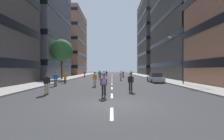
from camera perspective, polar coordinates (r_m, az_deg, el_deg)
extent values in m
plane|color=#333335|center=(38.52, 0.00, -2.82)|extent=(173.67, 173.67, 0.00)
cube|color=#9E9991|center=(43.29, -13.33, -2.40)|extent=(3.69, 79.60, 0.14)
cube|color=#9E9991|center=(43.29, 13.33, -2.40)|extent=(3.69, 79.60, 0.14)
cube|color=silver|center=(7.80, -0.08, -15.28)|extent=(0.16, 2.20, 0.01)
cube|color=silver|center=(12.69, -0.04, -9.20)|extent=(0.16, 2.20, 0.01)
cube|color=silver|center=(17.64, -0.02, -6.52)|extent=(0.16, 2.20, 0.01)
cube|color=silver|center=(22.61, -0.01, -5.02)|extent=(0.16, 2.20, 0.01)
cube|color=silver|center=(27.59, -0.01, -4.05)|extent=(0.16, 2.20, 0.01)
cube|color=silver|center=(32.58, 0.00, -3.39)|extent=(0.16, 2.20, 0.01)
cube|color=silver|center=(37.57, 0.00, -2.90)|extent=(0.16, 2.20, 0.01)
cube|color=silver|center=(42.57, 0.00, -2.52)|extent=(0.16, 2.20, 0.01)
cube|color=silver|center=(47.56, 0.00, -2.23)|extent=(0.16, 2.20, 0.01)
cube|color=silver|center=(52.56, 0.00, -1.99)|extent=(0.16, 2.20, 0.01)
cube|color=silver|center=(57.55, 0.01, -1.79)|extent=(0.16, 2.20, 0.01)
cube|color=silver|center=(62.55, 0.01, -1.62)|extent=(0.16, 2.20, 0.01)
cube|color=silver|center=(67.55, 0.01, -1.48)|extent=(0.16, 2.20, 0.01)
cube|color=silver|center=(72.54, 0.01, -1.36)|extent=(0.16, 2.20, 0.01)
cube|color=slate|center=(43.64, -28.99, 12.35)|extent=(17.69, 16.60, 22.47)
cube|color=black|center=(42.69, -28.97, 1.97)|extent=(17.81, 16.72, 1.10)
cube|color=black|center=(43.22, -28.98, 9.43)|extent=(17.81, 16.72, 1.10)
cube|color=black|center=(44.46, -29.00, 16.60)|extent=(17.81, 16.72, 1.10)
cube|color=#9E6B51|center=(68.39, -17.80, 9.00)|extent=(17.69, 19.69, 24.93)
cube|color=black|center=(67.60, -17.79, 1.04)|extent=(17.81, 19.81, 1.10)
cube|color=black|center=(67.85, -17.80, 5.25)|extent=(17.81, 19.81, 1.10)
cube|color=black|center=(68.47, -17.80, 9.41)|extent=(17.81, 19.81, 1.10)
cube|color=black|center=(69.43, -17.81, 13.48)|extent=(17.81, 19.81, 1.10)
cube|color=black|center=(70.74, -17.82, 17.41)|extent=(17.81, 19.81, 1.10)
cube|color=#4C4744|center=(44.13, 29.01, 15.09)|extent=(17.69, 22.44, 26.78)
cube|color=black|center=(42.67, 28.97, 1.76)|extent=(17.81, 22.56, 1.10)
cube|color=black|center=(43.14, 28.99, 8.89)|extent=(17.81, 22.56, 1.10)
cube|color=black|center=(44.27, 29.01, 15.76)|extent=(17.81, 22.56, 1.10)
cube|color=#4C4744|center=(68.81, 17.82, 11.08)|extent=(17.69, 19.86, 29.98)
cube|color=black|center=(67.60, 17.81, 1.05)|extent=(17.81, 19.98, 1.10)
cube|color=black|center=(67.85, 17.81, 5.27)|extent=(17.81, 19.98, 1.10)
cube|color=black|center=(68.46, 17.82, 9.44)|extent=(17.81, 19.98, 1.10)
cube|color=black|center=(69.43, 17.83, 13.51)|extent=(17.81, 19.98, 1.10)
cube|color=black|center=(70.74, 17.83, 17.45)|extent=(17.81, 19.98, 1.10)
cube|color=black|center=(72.38, 17.84, 21.24)|extent=(17.81, 19.98, 1.10)
cube|color=#B2B7BF|center=(26.32, 15.28, -3.13)|extent=(1.80, 4.40, 0.70)
cube|color=#2D3338|center=(26.15, 15.36, -1.68)|extent=(1.60, 2.10, 0.64)
cylinder|color=black|center=(27.54, 12.87, -3.41)|extent=(0.22, 0.64, 0.64)
cylinder|color=black|center=(27.94, 16.08, -3.36)|extent=(0.22, 0.64, 0.64)
cylinder|color=black|center=(24.73, 14.37, -3.83)|extent=(0.22, 0.64, 0.64)
cylinder|color=black|center=(25.18, 17.91, -3.77)|extent=(0.22, 0.64, 0.64)
cylinder|color=#4C3823|center=(32.99, -17.60, 0.51)|extent=(0.36, 0.36, 4.18)
sphere|color=#387A3D|center=(33.20, -17.61, 6.74)|extent=(4.31, 4.31, 4.31)
cylinder|color=#3F3F44|center=(23.42, 24.24, 3.43)|extent=(0.16, 0.16, 6.50)
cylinder|color=#3F3F44|center=(23.45, 22.22, 11.19)|extent=(1.80, 0.10, 0.10)
ellipsoid|color=silver|center=(23.10, 20.11, 10.98)|extent=(0.50, 0.30, 0.24)
cube|color=brown|center=(19.45, -6.17, -5.66)|extent=(0.32, 0.92, 0.02)
cylinder|color=#D8BF4C|center=(19.77, -6.19, -5.69)|extent=(0.19, 0.09, 0.07)
cylinder|color=#D8BF4C|center=(19.13, -6.15, -5.89)|extent=(0.19, 0.09, 0.07)
cylinder|color=tan|center=(19.41, -6.44, -4.45)|extent=(0.16, 0.16, 0.80)
cylinder|color=tan|center=(19.41, -5.91, -4.44)|extent=(0.16, 0.16, 0.80)
cube|color=orange|center=(19.36, -6.17, -2.45)|extent=(0.34, 0.24, 0.55)
cylinder|color=orange|center=(19.41, -6.83, -2.53)|extent=(0.12, 0.24, 0.55)
cylinder|color=orange|center=(19.42, -5.53, -2.53)|extent=(0.12, 0.24, 0.55)
sphere|color=beige|center=(19.37, -6.18, -1.11)|extent=(0.22, 0.22, 0.22)
sphere|color=black|center=(19.37, -6.18, -0.96)|extent=(0.21, 0.21, 0.21)
cube|color=brown|center=(46.62, -1.94, -2.18)|extent=(0.21, 0.90, 0.02)
cylinder|color=#D8BF4C|center=(46.94, -1.93, -2.22)|extent=(0.18, 0.07, 0.07)
cylinder|color=#D8BF4C|center=(46.30, -1.95, -2.26)|extent=(0.18, 0.07, 0.07)
cylinder|color=#2D334C|center=(46.61, -2.05, -1.67)|extent=(0.14, 0.14, 0.80)
cylinder|color=#2D334C|center=(46.60, -1.83, -1.67)|extent=(0.14, 0.14, 0.80)
cube|color=blue|center=(46.59, -1.94, -0.84)|extent=(0.32, 0.20, 0.55)
cylinder|color=blue|center=(46.64, -2.21, -0.88)|extent=(0.09, 0.23, 0.55)
cylinder|color=blue|center=(46.63, -1.66, -0.88)|extent=(0.09, 0.23, 0.55)
sphere|color=beige|center=(46.60, -1.94, -0.29)|extent=(0.22, 0.22, 0.22)
sphere|color=black|center=(46.60, -1.94, -0.22)|extent=(0.21, 0.21, 0.21)
cube|color=black|center=(46.41, -1.94, -0.81)|extent=(0.26, 0.16, 0.40)
cube|color=brown|center=(42.30, -9.82, -2.44)|extent=(0.24, 0.91, 0.02)
cylinder|color=#D8BF4C|center=(42.62, -9.73, -2.48)|extent=(0.18, 0.08, 0.07)
cylinder|color=#D8BF4C|center=(41.99, -9.91, -2.52)|extent=(0.18, 0.08, 0.07)
cylinder|color=black|center=(42.31, -9.94, -1.88)|extent=(0.15, 0.15, 0.80)
cylinder|color=black|center=(42.27, -9.70, -1.88)|extent=(0.15, 0.15, 0.80)
cube|color=blue|center=(42.27, -9.82, -0.97)|extent=(0.33, 0.22, 0.55)
cylinder|color=blue|center=(42.36, -10.10, -1.00)|extent=(0.10, 0.23, 0.55)
cylinder|color=blue|center=(42.27, -9.51, -1.00)|extent=(0.10, 0.23, 0.55)
sphere|color=beige|center=(42.28, -9.82, -0.35)|extent=(0.22, 0.22, 0.22)
sphere|color=black|center=(42.28, -9.82, -0.28)|extent=(0.21, 0.21, 0.21)
cube|color=#4C8C4C|center=(42.09, -9.87, -0.93)|extent=(0.27, 0.17, 0.40)
cube|color=brown|center=(40.43, 4.06, -2.56)|extent=(0.39, 0.92, 0.02)
cylinder|color=#D8BF4C|center=(40.74, 3.93, -2.61)|extent=(0.19, 0.11, 0.07)
cylinder|color=#D8BF4C|center=(40.13, 4.19, -2.65)|extent=(0.19, 0.11, 0.07)
cylinder|color=#594C47|center=(40.39, 3.94, -1.98)|extent=(0.17, 0.17, 0.80)
cylinder|color=#594C47|center=(40.44, 4.18, -1.98)|extent=(0.17, 0.17, 0.80)
cube|color=orange|center=(40.39, 4.06, -1.02)|extent=(0.36, 0.26, 0.55)
cylinder|color=orange|center=(40.38, 3.74, -1.06)|extent=(0.14, 0.24, 0.55)
cylinder|color=orange|center=(40.50, 4.34, -1.06)|extent=(0.14, 0.24, 0.55)
sphere|color=beige|center=(40.40, 4.05, -0.38)|extent=(0.22, 0.22, 0.22)
sphere|color=black|center=(40.40, 4.05, -0.30)|extent=(0.21, 0.21, 0.21)
cube|color=brown|center=(20.67, -19.66, -5.32)|extent=(0.22, 0.90, 0.02)
cylinder|color=#D8BF4C|center=(20.98, -19.38, -5.36)|extent=(0.18, 0.07, 0.07)
cylinder|color=#D8BF4C|center=(20.37, -19.95, -5.53)|extent=(0.18, 0.07, 0.07)
cylinder|color=#594C47|center=(20.66, -19.90, -4.17)|extent=(0.14, 0.14, 0.80)
cylinder|color=#594C47|center=(20.61, -19.42, -4.18)|extent=(0.14, 0.14, 0.80)
cube|color=blue|center=(20.59, -19.67, -2.31)|extent=(0.32, 0.21, 0.55)
cylinder|color=blue|center=(20.71, -20.20, -2.37)|extent=(0.09, 0.23, 0.55)
cylinder|color=blue|center=(20.57, -19.04, -2.38)|extent=(0.09, 0.23, 0.55)
sphere|color=tan|center=(20.60, -19.65, -1.04)|extent=(0.22, 0.22, 0.22)
sphere|color=black|center=(20.59, -19.65, -0.90)|extent=(0.21, 0.21, 0.21)
cube|color=brown|center=(14.23, -22.45, -7.87)|extent=(0.32, 0.92, 0.02)
cylinder|color=#D8BF4C|center=(14.54, -22.13, -7.88)|extent=(0.19, 0.09, 0.07)
cylinder|color=#D8BF4C|center=(13.93, -22.78, -8.25)|extent=(0.19, 0.09, 0.07)
cylinder|color=tan|center=(14.20, -22.81, -6.22)|extent=(0.16, 0.16, 0.80)
cylinder|color=tan|center=(14.15, -22.10, -6.23)|extent=(0.16, 0.16, 0.80)
cube|color=black|center=(14.11, -22.46, -3.50)|extent=(0.34, 0.24, 0.55)
cylinder|color=black|center=(14.22, -23.27, -3.59)|extent=(0.12, 0.24, 0.55)
cylinder|color=black|center=(14.11, -21.54, -3.61)|extent=(0.12, 0.24, 0.55)
sphere|color=#997051|center=(14.11, -22.44, -1.65)|extent=(0.22, 0.22, 0.22)
sphere|color=black|center=(14.11, -22.44, -1.45)|extent=(0.21, 0.21, 0.21)
cube|color=brown|center=(11.97, -2.96, -9.40)|extent=(0.32, 0.92, 0.02)
cylinder|color=#D8BF4C|center=(12.29, -3.08, -9.37)|extent=(0.19, 0.09, 0.07)
cylinder|color=#D8BF4C|center=(11.66, -2.83, -9.89)|extent=(0.19, 0.09, 0.07)
cylinder|color=black|center=(11.90, -3.39, -7.45)|extent=(0.16, 0.16, 0.80)
cylinder|color=black|center=(11.91, -2.52, -7.44)|extent=(0.16, 0.16, 0.80)
cube|color=red|center=(11.83, -2.96, -4.21)|extent=(0.34, 0.24, 0.55)
cylinder|color=red|center=(11.87, -4.04, -4.33)|extent=(0.12, 0.24, 0.55)
cylinder|color=red|center=(11.91, -1.92, -4.31)|extent=(0.12, 0.24, 0.55)
sphere|color=#997051|center=(11.83, -2.97, -2.00)|extent=(0.22, 0.22, 0.22)
sphere|color=black|center=(11.83, -2.97, -1.76)|extent=(0.21, 0.21, 0.21)
cube|color=#3F72BF|center=(11.65, -2.89, -4.13)|extent=(0.28, 0.19, 0.40)
cube|color=brown|center=(41.54, -4.60, -2.48)|extent=(0.32, 0.92, 0.02)
cylinder|color=#D8BF4C|center=(41.86, -4.62, -2.53)|extent=(0.19, 0.09, 0.07)
cylinder|color=#D8BF4C|center=(41.22, -4.57, -2.57)|extent=(0.19, 0.09, 0.07)
cylinder|color=#594C47|center=(41.52, -4.72, -1.92)|extent=(0.16, 0.16, 0.80)
cylinder|color=#594C47|center=(41.53, -4.47, -1.92)|extent=(0.16, 0.16, 0.80)
cube|color=blue|center=(41.50, -4.60, -0.99)|extent=(0.34, 0.24, 0.55)
cylinder|color=blue|center=(41.54, -4.90, -1.02)|extent=(0.12, 0.24, 0.55)
cylinder|color=blue|center=(41.56, -4.30, -1.02)|extent=(0.12, 0.24, 0.55)
sphere|color=#997051|center=(41.51, -4.60, -0.36)|extent=(0.22, 0.22, 0.22)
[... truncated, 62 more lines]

